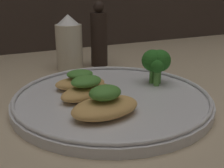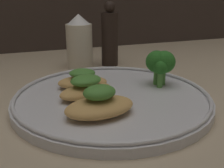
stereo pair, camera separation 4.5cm
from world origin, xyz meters
The scene contains 8 objects.
ground_plane centered at (0.00, 0.00, -0.50)cm, with size 180.00×180.00×1.00cm, color tan.
plate centered at (0.00, 0.00, 0.99)cm, with size 31.95×31.95×2.00cm.
grilled_meat_front centered at (-3.98, -6.26, 2.97)cm, with size 10.56×7.36×4.32cm.
grilled_meat_middle centered at (-4.11, 0.70, 2.91)cm, with size 10.12×7.36×3.65cm.
grilled_meat_back centered at (-3.61, 5.19, 2.76)cm, with size 9.26×6.36×3.39cm.
broccoli_bunch centered at (9.78, 2.16, 5.45)cm, with size 5.05×4.79×6.23cm.
sauce_bottle centered at (-0.42, 22.76, 5.95)cm, with size 5.96×5.96×12.43cm.
pepper_grinder centered at (7.39, 22.76, 6.86)cm, with size 3.95×3.95×15.07cm.
Camera 2 is at (-13.99, -40.05, 18.21)cm, focal length 45.00 mm.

